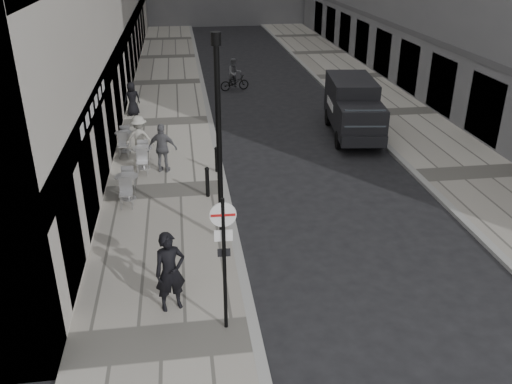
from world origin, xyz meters
TOP-DOWN VIEW (x-y plane):
  - sidewalk at (-2.00, 18.00)m, footprint 4.00×60.00m
  - far_sidewalk at (9.00, 18.00)m, footprint 4.00×60.00m
  - walking_man at (-1.76, 3.86)m, footprint 0.81×0.65m
  - sign_post at (-0.60, 3.00)m, footprint 0.54×0.09m
  - lamppost at (-0.37, 6.89)m, footprint 0.26×0.26m
  - bollard_near at (-0.60, 9.68)m, footprint 0.13×0.13m
  - bollard_far at (-0.15, 11.72)m, footprint 0.12×0.12m
  - panel_van at (6.02, 15.33)m, footprint 2.43×5.16m
  - cyclist at (1.75, 23.63)m, footprint 1.75×0.94m
  - pedestrian_a at (-2.05, 12.02)m, footprint 1.13×0.72m
  - pedestrian_b at (-2.93, 13.34)m, footprint 1.21×0.85m
  - pedestrian_c at (-3.60, 19.24)m, footprint 0.90×0.73m
  - cafe_table_near at (-3.60, 14.27)m, footprint 0.72×1.63m
  - cafe_table_mid at (-2.80, 12.41)m, footprint 0.74×1.66m
  - cafe_table_far at (-3.17, 9.83)m, footprint 0.75×1.69m

SIDE VIEW (x-z plane):
  - sidewalk at x=-2.00m, z-range 0.00..0.12m
  - far_sidewalk at x=9.00m, z-range 0.00..0.12m
  - bollard_far at x=-0.15m, z-range 0.12..1.00m
  - cafe_table_near at x=-3.60m, z-range 0.13..1.06m
  - cafe_table_mid at x=-2.80m, z-range 0.13..1.07m
  - bollard_near at x=-0.60m, z-range 0.12..1.09m
  - cafe_table_far at x=-3.17m, z-range 0.13..1.09m
  - cyclist at x=1.75m, z-range -0.20..1.60m
  - pedestrian_c at x=-3.60m, z-range 0.12..1.70m
  - pedestrian_b at x=-2.93m, z-range 0.12..1.83m
  - pedestrian_a at x=-2.05m, z-range 0.12..1.91m
  - walking_man at x=-1.76m, z-range 0.12..2.05m
  - panel_van at x=6.02m, z-range 0.15..2.49m
  - sign_post at x=-0.60m, z-range 0.56..3.69m
  - lamppost at x=-0.37m, z-range 0.44..6.13m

